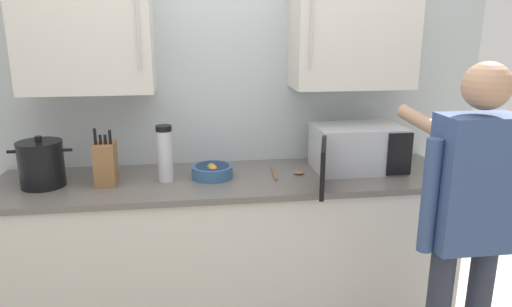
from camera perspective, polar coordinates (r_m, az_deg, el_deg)
name	(u,v)px	position (r m, az deg, el deg)	size (l,w,h in m)	color
back_wall_tiled	(224,84)	(2.92, -4.00, 8.48)	(3.38, 0.44, 2.62)	#B2BCC1
counter_unit	(230,250)	(2.88, -3.16, -11.71)	(2.66, 0.68, 0.92)	beige
microwave_oven	(354,148)	(2.85, 11.86, 0.61)	(0.64, 0.71, 0.27)	#B7BABF
knife_block	(106,163)	(2.68, -17.94, -1.17)	(0.11, 0.15, 0.32)	brown
thermos_flask	(165,153)	(2.64, -11.10, 0.03)	(0.09, 0.09, 0.32)	#B7BABF
stock_pot	(41,164)	(2.77, -24.81, -1.17)	(0.33, 0.24, 0.28)	black
wooden_spoon	(287,173)	(2.74, 3.77, -2.42)	(0.20, 0.23, 0.02)	brown
fruit_bowl	(212,171)	(2.69, -5.37, -2.11)	(0.24, 0.24, 0.09)	#335684
person_figure	(468,212)	(2.27, 24.52, -6.57)	(0.44, 0.61, 1.63)	#282D3D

